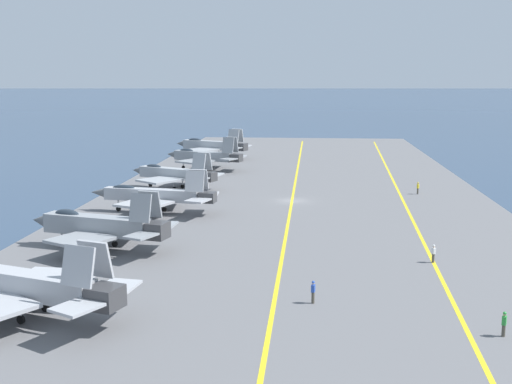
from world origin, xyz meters
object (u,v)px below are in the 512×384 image
Objects in this scene: parked_jet_second at (99,226)px; crew_green_vest at (504,323)px; crew_yellow_vest at (418,188)px; parked_jet_nearest at (22,284)px; parked_jet_third at (155,195)px; parked_jet_fifth at (205,156)px; parked_jet_sixth at (212,145)px; parked_jet_fourth at (174,174)px; crew_white_vest at (433,253)px; crew_blue_vest at (313,291)px.

parked_jet_second is 8.94× the size of crew_green_vest.
crew_green_vest is 52.74m from crew_yellow_vest.
parked_jet_nearest reaches higher than parked_jet_third.
parked_jet_nearest is at bearing 178.58° from parked_jet_third.
parked_jet_second is 49.64m from crew_yellow_vest.
parked_jet_second reaches higher than crew_yellow_vest.
parked_jet_sixth is at bearing 5.09° from parked_jet_fifth.
parked_jet_fourth is 20.43m from parked_jet_fifth.
parked_jet_second is 32.15m from crew_white_vest.
parked_jet_nearest is at bearing 179.35° from parked_jet_fifth.
parked_jet_nearest is at bearing 145.37° from crew_yellow_vest.
parked_jet_sixth reaches higher than parked_jet_second.
parked_jet_fifth reaches higher than parked_jet_third.
crew_green_vest is (-0.77, -33.16, -1.43)m from parked_jet_nearest.
parked_jet_nearest is 35.53m from parked_jet_third.
parked_jet_sixth reaches higher than crew_white_vest.
parked_jet_nearest is at bearing -178.73° from parked_jet_second.
crew_blue_vest is (-87.06, -21.43, -1.68)m from parked_jet_sixth.
parked_jet_fourth is at bearing 32.05° from crew_green_vest.
parked_jet_sixth reaches higher than crew_yellow_vest.
parked_jet_second is at bearing 57.16° from crew_blue_vest.
parked_jet_fourth is 0.90× the size of parked_jet_sixth.
crew_blue_vest is at bearing -122.84° from parked_jet_second.
crew_yellow_vest is at bearing -64.90° from parked_jet_third.
parked_jet_sixth is (55.97, 1.66, 0.37)m from parked_jet_third.
crew_white_vest is at bearing -93.14° from parked_jet_second.
parked_jet_fifth is at bearing 23.56° from crew_green_vest.
parked_jet_nearest reaches higher than crew_yellow_vest.
crew_green_vest is 0.97× the size of crew_blue_vest.
parked_jet_nearest is 63.09m from crew_yellow_vest.
parked_jet_second is at bearing 178.72° from parked_jet_fifth.
parked_jet_sixth is at bearing 20.20° from crew_green_vest.
crew_blue_vest is at bearing 67.41° from crew_green_vest.
crew_blue_vest is at bearing -77.89° from parked_jet_nearest.
parked_jet_fourth is 8.58× the size of crew_yellow_vest.
parked_jet_second is 34.96m from parked_jet_fourth.
parked_jet_fifth is at bearing -3.73° from parked_jet_fourth.
parked_jet_second is at bearing 175.82° from parked_jet_third.
crew_blue_vest is (-31.09, -19.77, -1.31)m from parked_jet_third.
parked_jet_nearest is 52.98m from parked_jet_fourth.
crew_yellow_vest reaches higher than crew_white_vest.
parked_jet_nearest reaches higher than crew_green_vest.
crew_blue_vest is (5.20, 12.51, 0.03)m from crew_green_vest.
parked_jet_sixth reaches higher than parked_jet_third.
crew_white_vest is (17.03, 1.49, -0.00)m from crew_green_vest.
crew_yellow_vest is at bearing -34.63° from parked_jet_nearest.
parked_jet_fifth is 0.91× the size of parked_jet_sixth.
crew_blue_vest is (4.43, -20.65, -1.40)m from parked_jet_nearest.
parked_jet_sixth is at bearing 42.78° from crew_yellow_vest.
crew_white_vest is at bearing -122.03° from parked_jet_third.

